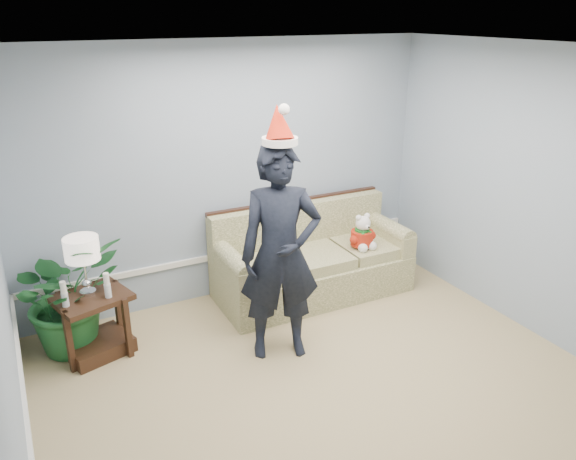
% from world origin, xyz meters
% --- Properties ---
extents(room_shell, '(4.54, 5.04, 2.74)m').
position_xyz_m(room_shell, '(0.00, 0.00, 1.35)').
color(room_shell, tan).
rests_on(room_shell, ground).
extents(wainscot_trim, '(4.49, 4.99, 0.06)m').
position_xyz_m(wainscot_trim, '(-1.18, 1.18, 0.45)').
color(wainscot_trim, white).
rests_on(wainscot_trim, room_shell).
extents(sofa, '(2.11, 0.92, 0.98)m').
position_xyz_m(sofa, '(0.73, 2.06, 0.35)').
color(sofa, '#4D5628').
rests_on(sofa, room_shell).
extents(side_table, '(0.73, 0.66, 0.59)m').
position_xyz_m(side_table, '(-1.60, 1.90, 0.23)').
color(side_table, '#381E14').
rests_on(side_table, room_shell).
extents(table_lamp, '(0.30, 0.30, 0.54)m').
position_xyz_m(table_lamp, '(-1.62, 1.95, 1.00)').
color(table_lamp, silver).
rests_on(table_lamp, side_table).
extents(candle_pair, '(0.41, 0.06, 0.23)m').
position_xyz_m(candle_pair, '(-1.64, 1.80, 0.70)').
color(candle_pair, silver).
rests_on(candle_pair, side_table).
extents(houseplant, '(1.23, 1.16, 1.07)m').
position_xyz_m(houseplant, '(-1.78, 2.11, 0.54)').
color(houseplant, '#1D5E2A').
rests_on(houseplant, room_shell).
extents(man, '(0.82, 0.66, 1.95)m').
position_xyz_m(man, '(-0.09, 1.16, 0.97)').
color(man, black).
rests_on(man, room_shell).
extents(santa_hat, '(0.35, 0.38, 0.35)m').
position_xyz_m(santa_hat, '(-0.09, 1.18, 2.09)').
color(santa_hat, white).
rests_on(santa_hat, man).
extents(teddy_bear, '(0.26, 0.29, 0.40)m').
position_xyz_m(teddy_bear, '(1.23, 1.82, 0.66)').
color(teddy_bear, white).
rests_on(teddy_bear, sofa).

